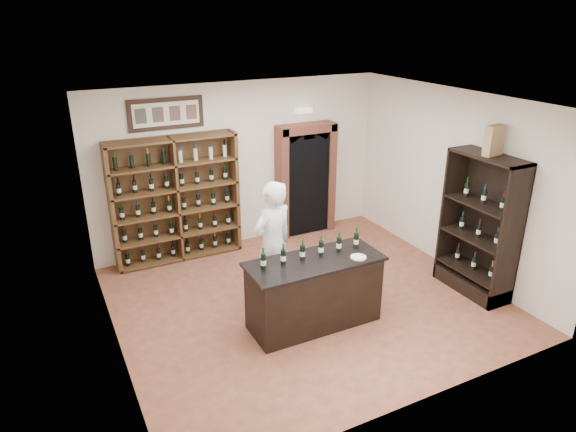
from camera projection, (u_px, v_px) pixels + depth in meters
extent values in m
plane|color=#965E3C|center=(306.00, 300.00, 7.86)|extent=(5.50, 5.50, 0.00)
plane|color=white|center=(309.00, 102.00, 6.74)|extent=(5.50, 5.50, 0.00)
cube|color=silver|center=(241.00, 165.00, 9.37)|extent=(5.50, 0.04, 3.00)
cube|color=silver|center=(106.00, 246.00, 6.15)|extent=(0.04, 5.00, 3.00)
cube|color=silver|center=(453.00, 182.00, 8.45)|extent=(0.04, 5.00, 3.00)
cube|color=#50371B|center=(173.00, 197.00, 8.95)|extent=(2.20, 0.02, 2.20)
cube|color=#50371B|center=(112.00, 210.00, 8.36)|extent=(0.06, 0.38, 2.20)
cube|color=#50371B|center=(234.00, 191.00, 9.25)|extent=(0.06, 0.38, 2.20)
cube|color=#50371B|center=(176.00, 200.00, 8.80)|extent=(0.04, 0.38, 2.20)
cube|color=#50371B|center=(181.00, 255.00, 9.20)|extent=(2.18, 0.38, 0.04)
cube|color=#50371B|center=(179.00, 234.00, 9.04)|extent=(2.18, 0.38, 0.04)
cube|color=#50371B|center=(177.00, 211.00, 8.88)|extent=(2.18, 0.38, 0.03)
cube|color=#50371B|center=(175.00, 188.00, 8.72)|extent=(2.18, 0.38, 0.04)
cube|color=#50371B|center=(173.00, 164.00, 8.57)|extent=(2.18, 0.38, 0.04)
cube|color=#50371B|center=(171.00, 139.00, 8.41)|extent=(2.18, 0.38, 0.04)
cube|color=black|center=(166.00, 114.00, 8.41)|extent=(1.25, 0.04, 0.52)
cube|color=black|center=(305.00, 181.00, 9.93)|extent=(0.97, 0.29, 2.05)
cube|color=#A75B40|center=(282.00, 184.00, 9.69)|extent=(0.14, 0.35, 2.15)
cube|color=#A75B40|center=(329.00, 177.00, 10.12)|extent=(0.14, 0.35, 2.15)
cube|color=#A75B40|center=(306.00, 128.00, 9.52)|extent=(1.15, 0.35, 0.16)
cube|color=white|center=(304.00, 111.00, 9.49)|extent=(0.30, 0.10, 0.10)
cube|color=black|center=(314.00, 294.00, 7.11)|extent=(1.80, 0.70, 0.94)
cube|color=black|center=(315.00, 261.00, 6.92)|extent=(1.88, 0.78, 0.04)
cylinder|color=black|center=(263.00, 261.00, 6.64)|extent=(0.07, 0.07, 0.21)
cylinder|color=silver|center=(263.00, 262.00, 6.65)|extent=(0.07, 0.07, 0.07)
cylinder|color=#194C1B|center=(263.00, 251.00, 6.58)|extent=(0.03, 0.03, 0.09)
cylinder|color=black|center=(283.00, 257.00, 6.76)|extent=(0.07, 0.07, 0.21)
cylinder|color=silver|center=(283.00, 258.00, 6.77)|extent=(0.07, 0.07, 0.07)
cylinder|color=#194C1B|center=(283.00, 247.00, 6.70)|extent=(0.03, 0.03, 0.09)
cylinder|color=black|center=(302.00, 253.00, 6.88)|extent=(0.07, 0.07, 0.21)
cylinder|color=silver|center=(302.00, 254.00, 6.89)|extent=(0.07, 0.07, 0.07)
cylinder|color=#194C1B|center=(303.00, 242.00, 6.83)|extent=(0.03, 0.03, 0.09)
cylinder|color=black|center=(321.00, 248.00, 7.00)|extent=(0.07, 0.07, 0.21)
cylinder|color=silver|center=(321.00, 249.00, 7.01)|extent=(0.07, 0.07, 0.07)
cylinder|color=#194C1B|center=(321.00, 238.00, 6.95)|extent=(0.03, 0.03, 0.09)
cylinder|color=black|center=(339.00, 244.00, 7.12)|extent=(0.07, 0.07, 0.21)
cylinder|color=silver|center=(339.00, 245.00, 7.13)|extent=(0.07, 0.07, 0.07)
cylinder|color=#194C1B|center=(339.00, 235.00, 7.07)|extent=(0.03, 0.03, 0.09)
cylinder|color=black|center=(356.00, 240.00, 7.24)|extent=(0.07, 0.07, 0.21)
cylinder|color=silver|center=(356.00, 241.00, 7.25)|extent=(0.07, 0.07, 0.07)
cylinder|color=#194C1B|center=(357.00, 231.00, 7.19)|extent=(0.03, 0.03, 0.09)
cube|color=black|center=(491.00, 223.00, 7.84)|extent=(0.02, 1.20, 2.20)
cube|color=black|center=(511.00, 240.00, 7.27)|extent=(0.48, 0.04, 2.20)
cube|color=black|center=(452.00, 213.00, 8.23)|extent=(0.48, 0.04, 2.20)
cube|color=black|center=(490.00, 156.00, 7.35)|extent=(0.48, 1.20, 0.04)
cube|color=black|center=(471.00, 283.00, 8.11)|extent=(0.48, 1.20, 0.24)
cube|color=black|center=(473.00, 270.00, 8.03)|extent=(0.48, 1.16, 0.03)
cube|color=black|center=(478.00, 238.00, 7.82)|extent=(0.48, 1.16, 0.03)
cube|color=black|center=(483.00, 204.00, 7.62)|extent=(0.48, 1.16, 0.03)
imported|color=silver|center=(273.00, 245.00, 7.44)|extent=(0.80, 0.64, 1.93)
cylinder|color=silver|center=(358.00, 257.00, 6.97)|extent=(0.22, 0.22, 0.02)
cube|color=#A27755|center=(494.00, 140.00, 7.25)|extent=(0.32, 0.16, 0.43)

